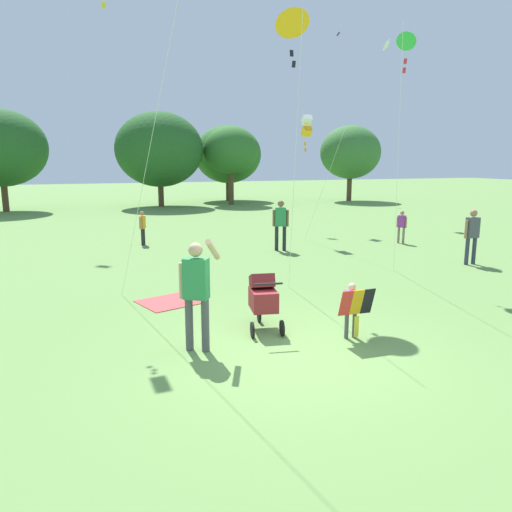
# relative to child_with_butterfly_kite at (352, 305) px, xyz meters

# --- Properties ---
(ground_plane) EXTENTS (120.00, 120.00, 0.00)m
(ground_plane) POSITION_rel_child_with_butterfly_kite_xyz_m (-1.24, -0.33, -0.59)
(ground_plane) COLOR #668E47
(treeline_distant) EXTENTS (41.50, 7.77, 6.02)m
(treeline_distant) POSITION_rel_child_with_butterfly_kite_xyz_m (-1.97, 26.11, 2.93)
(treeline_distant) COLOR brown
(treeline_distant) RESTS_ON ground
(child_with_butterfly_kite) EXTENTS (0.61, 0.34, 0.97)m
(child_with_butterfly_kite) POSITION_rel_child_with_butterfly_kite_xyz_m (0.00, 0.00, 0.00)
(child_with_butterfly_kite) COLOR #4C4C51
(child_with_butterfly_kite) RESTS_ON ground
(person_adult_flyer) EXTENTS (0.70, 0.49, 1.83)m
(person_adult_flyer) POSITION_rel_child_with_butterfly_kite_xyz_m (-2.58, 0.38, 0.46)
(person_adult_flyer) COLOR #4C4C51
(person_adult_flyer) RESTS_ON ground
(stroller) EXTENTS (0.64, 1.12, 1.03)m
(stroller) POSITION_rel_child_with_butterfly_kite_xyz_m (-1.25, 0.96, 0.02)
(stroller) COLOR black
(stroller) RESTS_ON ground
(kite_orange_delta) EXTENTS (1.77, 2.20, 6.15)m
(kite_orange_delta) POSITION_rel_child_with_butterfly_kite_xyz_m (3.79, 4.14, 5.22)
(kite_orange_delta) COLOR green
(kite_orange_delta) RESTS_ON ground
(kite_green_novelty) EXTENTS (0.35, 3.18, 4.61)m
(kite_green_novelty) POSITION_rel_child_with_butterfly_kite_xyz_m (3.80, 9.82, 3.61)
(kite_green_novelty) COLOR white
(kite_green_novelty) RESTS_ON ground
(kite_blue_high) EXTENTS (0.90, 1.92, 6.17)m
(kite_blue_high) POSITION_rel_child_with_butterfly_kite_xyz_m (0.38, 3.51, 5.26)
(kite_blue_high) COLOR #F4A319
(kite_blue_high) RESTS_ON ground
(person_red_shirt) EXTENTS (0.25, 0.36, 1.20)m
(person_red_shirt) POSITION_rel_child_with_butterfly_kite_xyz_m (-2.13, 10.75, 0.12)
(person_red_shirt) COLOR #232328
(person_red_shirt) RESTS_ON ground
(person_sitting_far) EXTENTS (0.27, 0.33, 1.19)m
(person_sitting_far) POSITION_rel_child_with_butterfly_kite_xyz_m (6.75, 7.90, 0.11)
(person_sitting_far) COLOR #7F705B
(person_sitting_far) RESTS_ON ground
(person_couple_left) EXTENTS (0.51, 0.23, 1.60)m
(person_couple_left) POSITION_rel_child_with_butterfly_kite_xyz_m (6.39, 4.12, 0.35)
(person_couple_left) COLOR #33384C
(person_couple_left) RESTS_ON ground
(person_kid_running) EXTENTS (0.50, 0.35, 1.68)m
(person_kid_running) POSITION_rel_child_with_butterfly_kite_xyz_m (2.06, 8.05, 0.40)
(person_kid_running) COLOR #232328
(person_kid_running) RESTS_ON ground
(picnic_blanket) EXTENTS (1.50, 1.39, 0.02)m
(picnic_blanket) POSITION_rel_child_with_butterfly_kite_xyz_m (-2.51, 3.24, -0.58)
(picnic_blanket) COLOR #CC3D3D
(picnic_blanket) RESTS_ON ground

